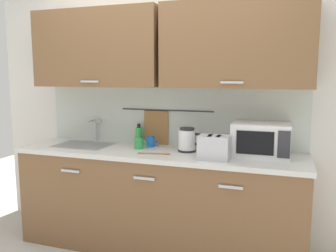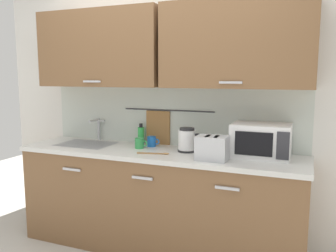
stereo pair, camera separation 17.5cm
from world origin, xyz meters
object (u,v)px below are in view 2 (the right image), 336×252
object	(u,v)px
mug_by_kettle	(152,141)
toaster	(212,148)
dish_soap_bottle	(141,135)
wooden_spoon	(157,153)
microwave	(261,140)
electric_kettle	(187,140)
mug_near_sink	(140,143)

from	to	relation	value
mug_by_kettle	toaster	bearing A→B (deg)	-24.77
dish_soap_bottle	wooden_spoon	world-z (taller)	dish_soap_bottle
dish_soap_bottle	mug_by_kettle	distance (m)	0.18
dish_soap_bottle	toaster	xyz separation A→B (m)	(0.81, -0.39, 0.01)
dish_soap_bottle	mug_by_kettle	bearing A→B (deg)	-29.42
microwave	wooden_spoon	bearing A→B (deg)	-164.15
electric_kettle	mug_near_sink	bearing A→B (deg)	-175.23
toaster	wooden_spoon	distance (m)	0.49
microwave	toaster	world-z (taller)	microwave
electric_kettle	dish_soap_bottle	world-z (taller)	electric_kettle
toaster	mug_by_kettle	xyz separation A→B (m)	(-0.65, 0.30, -0.05)
mug_near_sink	mug_by_kettle	bearing A→B (deg)	61.30
electric_kettle	microwave	bearing A→B (deg)	3.88
toaster	dish_soap_bottle	bearing A→B (deg)	154.31
electric_kettle	wooden_spoon	world-z (taller)	electric_kettle
electric_kettle	dish_soap_bottle	bearing A→B (deg)	162.27
electric_kettle	mug_near_sink	xyz separation A→B (m)	(-0.44, -0.04, -0.05)
mug_near_sink	microwave	bearing A→B (deg)	4.25
dish_soap_bottle	mug_near_sink	world-z (taller)	dish_soap_bottle
electric_kettle	toaster	bearing A→B (deg)	-38.33
mug_near_sink	toaster	size ratio (longest dim) A/B	0.47
microwave	mug_by_kettle	xyz separation A→B (m)	(-0.99, 0.04, -0.09)
electric_kettle	mug_by_kettle	world-z (taller)	electric_kettle
microwave	electric_kettle	distance (m)	0.62
dish_soap_bottle	wooden_spoon	bearing A→B (deg)	-47.57
mug_near_sink	mug_by_kettle	distance (m)	0.14
wooden_spoon	dish_soap_bottle	bearing A→B (deg)	132.43
electric_kettle	wooden_spoon	bearing A→B (deg)	-136.77
mug_by_kettle	wooden_spoon	distance (m)	0.33
microwave	electric_kettle	size ratio (longest dim) A/B	2.03
dish_soap_bottle	mug_by_kettle	size ratio (longest dim) A/B	1.63
mug_near_sink	toaster	world-z (taller)	toaster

